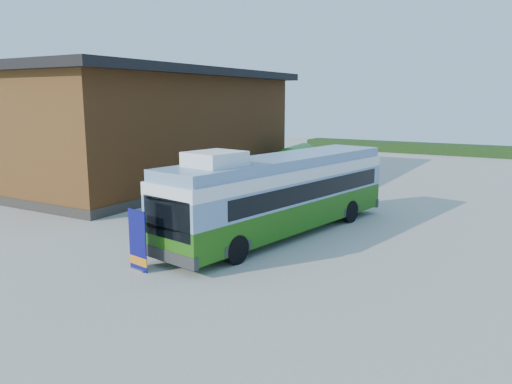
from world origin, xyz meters
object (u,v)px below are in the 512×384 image
Objects in this scene: banner at (138,246)px; person_a at (248,193)px; slurry_tanker at (297,158)px; person_b at (238,170)px; bus at (281,192)px; picnic_table at (185,209)px.

banner is 9.71m from person_a.
slurry_tanker is (-2.96, 12.01, 0.39)m from person_a.
person_a is 7.46m from person_b.
slurry_tanker is at bearing 112.16° from banner.
bus is 6.33× the size of person_b.
banner is at bearing -85.13° from picnic_table.
picnic_table is at bearing -167.14° from person_a.
banner is 0.35× the size of slurry_tanker.
picnic_table is (-4.90, -0.22, -1.22)m from bus.
person_b is at bearing 70.47° from person_a.
bus is 6.10× the size of banner.
slurry_tanker is (-1.62, 15.41, 0.69)m from picnic_table.
banner is 16.71m from person_b.
slurry_tanker reaches higher than person_a.
person_b is at bearing -112.66° from slurry_tanker.
bus is at bearing 82.93° from banner.
picnic_table is at bearing 125.38° from banner.
person_a reaches higher than picnic_table.
bus is 7.25× the size of picnic_table.
slurry_tanker is (1.43, 5.98, 0.29)m from person_b.
picnic_table is at bearing -167.08° from bus.
person_a is 0.30× the size of slurry_tanker.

